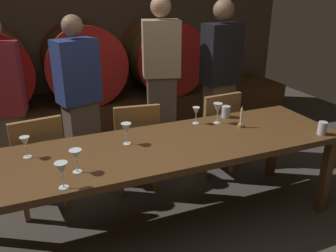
{
  "coord_description": "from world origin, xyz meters",
  "views": [
    {
      "loc": [
        -0.68,
        -1.93,
        1.84
      ],
      "look_at": [
        0.25,
        0.32,
        0.86
      ],
      "focal_mm": 37.31,
      "sensor_mm": 36.0,
      "label": 1
    }
  ],
  "objects": [
    {
      "name": "wine_glass_far_right",
      "position": [
        0.79,
        0.5,
        0.86
      ],
      "size": [
        0.08,
        0.08,
        0.18
      ],
      "color": "white",
      "rests_on": "dining_table"
    },
    {
      "name": "barrel_shelf",
      "position": [
        0.0,
        2.39,
        0.25
      ],
      "size": [
        5.55,
        0.9,
        0.5
      ],
      "primitive_type": "cube",
      "color": "#4C2D16",
      "rests_on": "ground"
    },
    {
      "name": "wine_glass_center_left",
      "position": [
        -0.46,
        0.1,
        0.85
      ],
      "size": [
        0.08,
        0.08,
        0.16
      ],
      "color": "white",
      "rests_on": "dining_table"
    },
    {
      "name": "wine_glass_far_left",
      "position": [
        -0.75,
        0.44,
        0.85
      ],
      "size": [
        0.07,
        0.07,
        0.15
      ],
      "color": "white",
      "rests_on": "dining_table"
    },
    {
      "name": "guest_far_right",
      "position": [
        1.24,
        1.24,
        0.89
      ],
      "size": [
        0.4,
        0.27,
        1.72
      ],
      "rotation": [
        0.0,
        0.0,
        3.23
      ],
      "color": "brown",
      "rests_on": "ground"
    },
    {
      "name": "wine_barrel_center",
      "position": [
        -0.02,
        2.39,
        0.97
      ],
      "size": [
        0.94,
        0.78,
        0.94
      ],
      "color": "#513319",
      "rests_on": "barrel_shelf"
    },
    {
      "name": "wine_glass_center_right",
      "position": [
        -0.05,
        0.39,
        0.85
      ],
      "size": [
        0.08,
        0.08,
        0.17
      ],
      "color": "white",
      "rests_on": "dining_table"
    },
    {
      "name": "guest_center_left",
      "position": [
        -0.24,
        1.34,
        0.82
      ],
      "size": [
        0.43,
        0.34,
        1.6
      ],
      "rotation": [
        0.0,
        0.0,
        3.43
      ],
      "color": "brown",
      "rests_on": "ground"
    },
    {
      "name": "chair_right",
      "position": [
        1.01,
        0.9,
        0.49
      ],
      "size": [
        0.43,
        0.43,
        0.88
      ],
      "rotation": [
        0.0,
        0.0,
        3.21
      ],
      "color": "olive",
      "rests_on": "ground"
    },
    {
      "name": "back_wall",
      "position": [
        0.0,
        2.94,
        1.47
      ],
      "size": [
        6.17,
        0.24,
        2.94
      ],
      "primitive_type": "cube",
      "color": "brown",
      "rests_on": "ground"
    },
    {
      "name": "guest_center_right",
      "position": [
        0.65,
        1.45,
        0.9
      ],
      "size": [
        0.43,
        0.33,
        1.75
      ],
      "rotation": [
        0.0,
        0.0,
        2.89
      ],
      "color": "brown",
      "rests_on": "ground"
    },
    {
      "name": "wine_glass_left",
      "position": [
        -0.57,
        -0.06,
        0.86
      ],
      "size": [
        0.08,
        0.08,
        0.17
      ],
      "color": "silver",
      "rests_on": "dining_table"
    },
    {
      "name": "cup_right",
      "position": [
        1.44,
        -0.03,
        0.78
      ],
      "size": [
        0.07,
        0.07,
        0.1
      ],
      "primitive_type": "cylinder",
      "color": "silver",
      "rests_on": "dining_table"
    },
    {
      "name": "cup_center",
      "position": [
        0.94,
        0.6,
        0.78
      ],
      "size": [
        0.08,
        0.08,
        0.1
      ],
      "primitive_type": "cylinder",
      "color": "silver",
      "rests_on": "dining_table"
    },
    {
      "name": "chair_center",
      "position": [
        0.17,
        0.89,
        0.49
      ],
      "size": [
        0.45,
        0.45,
        0.88
      ],
      "rotation": [
        0.0,
        0.0,
        3.0
      ],
      "color": "olive",
      "rests_on": "ground"
    },
    {
      "name": "candle_center",
      "position": [
        0.93,
        0.35,
        0.78
      ],
      "size": [
        0.05,
        0.05,
        0.19
      ],
      "color": "olive",
      "rests_on": "dining_table"
    },
    {
      "name": "chair_left",
      "position": [
        -0.68,
        0.88,
        0.49
      ],
      "size": [
        0.45,
        0.45,
        0.88
      ],
      "rotation": [
        0.0,
        0.0,
        3.27
      ],
      "color": "olive",
      "rests_on": "ground"
    },
    {
      "name": "guest_far_left",
      "position": [
        -0.9,
        1.24,
        0.84
      ],
      "size": [
        0.41,
        0.29,
        1.64
      ],
      "rotation": [
        0.0,
        0.0,
        2.99
      ],
      "color": "brown",
      "rests_on": "ground"
    },
    {
      "name": "dining_table",
      "position": [
        0.2,
        0.27,
        0.67
      ],
      "size": [
        2.82,
        0.81,
        0.73
      ],
      "color": "brown",
      "rests_on": "ground"
    },
    {
      "name": "wine_barrel_right",
      "position": [
        1.04,
        2.39,
        0.97
      ],
      "size": [
        0.94,
        0.78,
        0.94
      ],
      "color": "brown",
      "rests_on": "barrel_shelf"
    },
    {
      "name": "wine_glass_right",
      "position": [
        0.62,
        0.56,
        0.84
      ],
      "size": [
        0.06,
        0.06,
        0.15
      ],
      "color": "white",
      "rests_on": "dining_table"
    }
  ]
}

